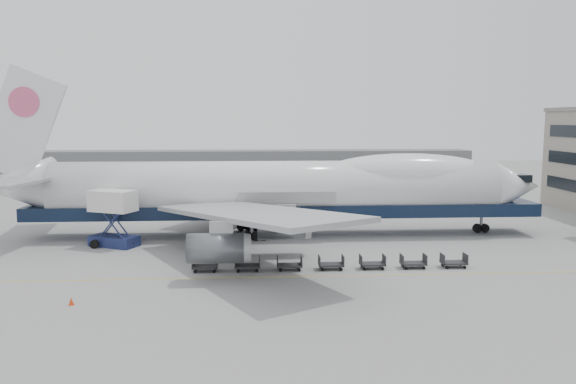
{
  "coord_description": "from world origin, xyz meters",
  "views": [
    {
      "loc": [
        -2.74,
        -53.86,
        13.74
      ],
      "look_at": [
        0.96,
        6.0,
        5.98
      ],
      "focal_mm": 35.0,
      "sensor_mm": 36.0,
      "label": 1
    }
  ],
  "objects": [
    {
      "name": "dolly_3",
      "position": [
        4.34,
        -3.77,
        0.53
      ],
      "size": [
        2.3,
        1.35,
        1.3
      ],
      "color": "#2D2D30",
      "rests_on": "ground"
    },
    {
      "name": "dolly_1",
      "position": [
        -3.37,
        -3.77,
        0.53
      ],
      "size": [
        2.3,
        1.35,
        1.3
      ],
      "color": "#2D2D30",
      "rests_on": "ground"
    },
    {
      "name": "airliner",
      "position": [
        0.64,
        12.0,
        5.62
      ],
      "size": [
        67.0,
        55.3,
        19.98
      ],
      "color": "white",
      "rests_on": "ground"
    },
    {
      "name": "dolly_0",
      "position": [
        -7.22,
        -3.77,
        0.53
      ],
      "size": [
        2.3,
        1.35,
        1.3
      ],
      "color": "#2D2D30",
      "rests_on": "ground"
    },
    {
      "name": "catering_truck",
      "position": [
        -18.0,
        7.29,
        3.45
      ],
      "size": [
        5.76,
        4.97,
        6.14
      ],
      "rotation": [
        0.0,
        0.0,
        -0.43
      ],
      "color": "navy",
      "rests_on": "ground"
    },
    {
      "name": "traffic_cone",
      "position": [
        -16.41,
        -12.5,
        0.28
      ],
      "size": [
        0.4,
        0.4,
        0.59
      ],
      "rotation": [
        0.0,
        0.0,
        0.41
      ],
      "color": "red",
      "rests_on": "ground"
    },
    {
      "name": "dolly_5",
      "position": [
        12.04,
        -3.77,
        0.53
      ],
      "size": [
        2.3,
        1.35,
        1.3
      ],
      "color": "#2D2D30",
      "rests_on": "ground"
    },
    {
      "name": "apron_line",
      "position": [
        0.0,
        -6.0,
        0.01
      ],
      "size": [
        60.0,
        0.15,
        0.01
      ],
      "primitive_type": "cube",
      "color": "gold",
      "rests_on": "ground"
    },
    {
      "name": "dolly_4",
      "position": [
        8.19,
        -3.77,
        0.53
      ],
      "size": [
        2.3,
        1.35,
        1.3
      ],
      "color": "#2D2D30",
      "rests_on": "ground"
    },
    {
      "name": "dolly_2",
      "position": [
        0.48,
        -3.77,
        0.53
      ],
      "size": [
        2.3,
        1.35,
        1.3
      ],
      "color": "#2D2D30",
      "rests_on": "ground"
    },
    {
      "name": "dolly_6",
      "position": [
        15.89,
        -3.77,
        0.53
      ],
      "size": [
        2.3,
        1.35,
        1.3
      ],
      "color": "#2D2D30",
      "rests_on": "ground"
    },
    {
      "name": "ground",
      "position": [
        0.0,
        0.0,
        0.0
      ],
      "size": [
        260.0,
        260.0,
        0.0
      ],
      "primitive_type": "plane",
      "color": "gray",
      "rests_on": "ground"
    },
    {
      "name": "hangar",
      "position": [
        -10.0,
        70.0,
        3.5
      ],
      "size": [
        110.0,
        8.0,
        7.0
      ],
      "primitive_type": "cube",
      "color": "slate",
      "rests_on": "ground"
    }
  ]
}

